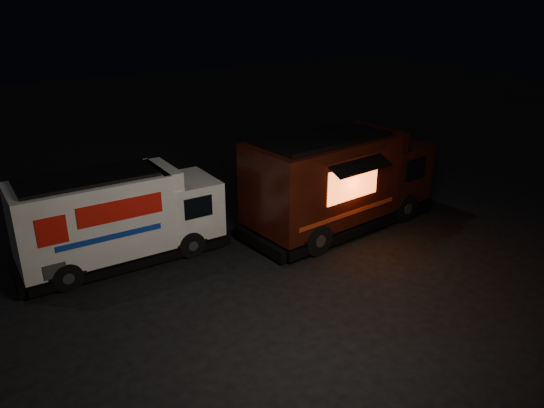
% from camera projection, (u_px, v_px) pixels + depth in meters
% --- Properties ---
extents(ground, '(80.00, 80.00, 0.00)m').
position_uv_depth(ground, '(306.00, 265.00, 15.35)').
color(ground, black).
rests_on(ground, ground).
extents(white_truck, '(6.06, 2.08, 2.75)m').
position_uv_depth(white_truck, '(121.00, 216.00, 15.21)').
color(white_truck, white).
rests_on(white_truck, ground).
extents(red_truck, '(7.19, 3.24, 3.24)m').
position_uv_depth(red_truck, '(341.00, 180.00, 17.43)').
color(red_truck, black).
rests_on(red_truck, ground).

